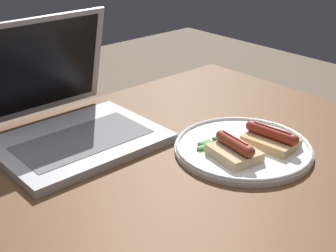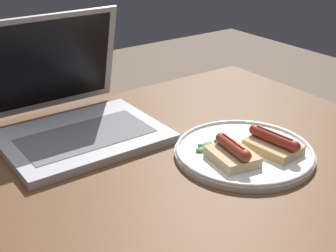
% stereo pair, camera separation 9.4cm
% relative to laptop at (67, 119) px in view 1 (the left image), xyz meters
% --- Properties ---
extents(desk, '(1.11, 0.77, 0.72)m').
position_rel_laptop_xyz_m(desk, '(0.07, -0.22, -0.15)').
color(desk, brown).
rests_on(desk, ground_plane).
extents(laptop, '(0.33, 0.32, 0.25)m').
position_rel_laptop_xyz_m(laptop, '(0.00, 0.00, 0.00)').
color(laptop, '#B7B7BC').
rests_on(laptop, desk).
extents(plate, '(0.28, 0.28, 0.02)m').
position_rel_laptop_xyz_m(plate, '(0.24, -0.29, -0.04)').
color(plate, white).
rests_on(plate, desk).
extents(sausage_toast_left, '(0.09, 0.10, 0.05)m').
position_rel_laptop_xyz_m(sausage_toast_left, '(0.19, -0.31, -0.02)').
color(sausage_toast_left, '#D6B784').
rests_on(sausage_toast_left, plate).
extents(sausage_toast_middle, '(0.08, 0.12, 0.04)m').
position_rel_laptop_xyz_m(sausage_toast_middle, '(0.28, -0.33, -0.02)').
color(sausage_toast_middle, tan).
rests_on(sausage_toast_middle, plate).
extents(salad_pile, '(0.08, 0.06, 0.01)m').
position_rel_laptop_xyz_m(salad_pile, '(0.19, -0.25, -0.03)').
color(salad_pile, '#4C8E3D').
rests_on(salad_pile, plate).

